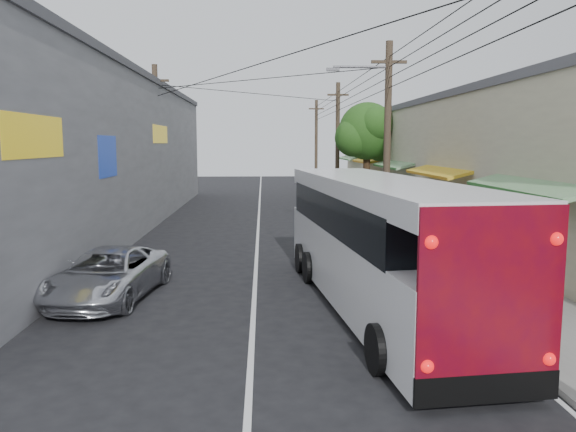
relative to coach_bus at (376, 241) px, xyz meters
name	(u,v)px	position (x,y,z in m)	size (l,w,h in m)	color
ground	(250,378)	(-2.99, -4.09, -1.66)	(120.00, 120.00, 0.00)	black
sidewalk	(381,219)	(3.51, 15.91, -1.60)	(3.00, 80.00, 0.12)	slate
building_right	(453,159)	(8.00, 17.91, 1.49)	(7.09, 40.00, 6.25)	#BEB997
building_left	(79,152)	(-11.49, 13.90, 1.99)	(7.20, 36.00, 7.25)	gray
utility_poles	(318,142)	(0.14, 16.23, 2.47)	(11.80, 45.28, 8.00)	#473828
street_tree	(368,133)	(3.88, 21.92, 3.01)	(4.40, 4.00, 6.60)	#3F2B19
coach_bus	(376,241)	(0.00, 0.00, 0.00)	(3.47, 11.29, 3.20)	white
jeepney	(108,275)	(-6.79, 1.08, -1.01)	(2.15, 4.66, 1.29)	silver
parked_suv	(351,208)	(1.61, 13.91, -0.78)	(2.47, 6.08, 1.76)	#A3A2AB
parked_car_mid	(327,203)	(0.81, 17.72, -0.92)	(1.74, 4.33, 1.47)	#25252A
parked_car_far	(326,191)	(1.61, 25.24, -0.88)	(1.64, 4.71, 1.55)	black
pedestrian_near	(490,241)	(4.61, 4.23, -0.78)	(0.56, 0.36, 1.52)	pink
pedestrian_far	(441,227)	(4.12, 7.77, -0.82)	(0.69, 0.54, 1.43)	#7F8EB8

